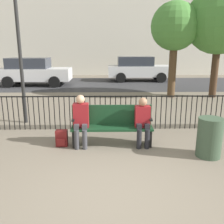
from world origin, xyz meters
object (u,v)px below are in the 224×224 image
at_px(parked_car_0, 138,68).
at_px(parked_car_1, 33,71).
at_px(seated_person_0, 81,118).
at_px(backpack, 62,138).
at_px(park_bench, 112,124).
at_px(tree_1, 175,27).
at_px(trash_bin, 209,137).
at_px(seated_person_1, 143,120).
at_px(lamp_post, 18,32).
at_px(tree_0, 220,21).

xyz_separation_m(parked_car_0, parked_car_1, (-6.47, -1.93, 0.00)).
bearing_deg(seated_person_0, parked_car_1, 111.61).
height_order(seated_person_0, backpack, seated_person_0).
bearing_deg(park_bench, parked_car_1, 115.48).
xyz_separation_m(backpack, tree_1, (3.99, 5.83, 2.86)).
bearing_deg(trash_bin, seated_person_1, 155.39).
distance_m(seated_person_1, tree_1, 6.67).
height_order(lamp_post, parked_car_1, lamp_post).
relative_size(seated_person_0, backpack, 3.15).
height_order(tree_1, parked_car_0, tree_1).
relative_size(tree_1, parked_car_1, 0.99).
height_order(seated_person_1, parked_car_1, parked_car_1).
bearing_deg(lamp_post, seated_person_1, -30.45).
relative_size(park_bench, parked_car_0, 0.44).
xyz_separation_m(park_bench, trash_bin, (2.00, -0.73, -0.08)).
xyz_separation_m(seated_person_1, parked_car_0, (1.30, 11.47, 0.21)).
relative_size(parked_car_1, trash_bin, 5.05).
relative_size(park_bench, tree_0, 0.39).
height_order(seated_person_1, tree_0, tree_0).
distance_m(backpack, parked_car_1, 10.10).
relative_size(tree_1, parked_car_0, 0.99).
bearing_deg(seated_person_1, park_bench, 169.06).
bearing_deg(trash_bin, park_bench, 159.88).
height_order(tree_1, trash_bin, tree_1).
relative_size(seated_person_0, tree_1, 0.29).
distance_m(seated_person_1, parked_car_0, 11.54).
bearing_deg(tree_0, parked_car_1, 157.90).
xyz_separation_m(seated_person_0, backpack, (-0.46, 0.01, -0.48)).
relative_size(tree_0, trash_bin, 5.76).
bearing_deg(backpack, parked_car_1, 109.22).
bearing_deg(backpack, seated_person_0, -1.72).
bearing_deg(park_bench, backpack, -174.29).
bearing_deg(lamp_post, parked_car_0, 64.37).
distance_m(seated_person_0, seated_person_1, 1.40).
relative_size(seated_person_0, tree_0, 0.25).
relative_size(park_bench, seated_person_1, 1.64).
bearing_deg(parked_car_0, park_bench, -99.96).
xyz_separation_m(park_bench, lamp_post, (-2.59, 1.79, 2.13)).
distance_m(parked_car_1, trash_bin, 12.04).
bearing_deg(parked_car_1, backpack, -70.78).
height_order(park_bench, tree_1, tree_1).
bearing_deg(tree_1, park_bench, -116.34).
bearing_deg(park_bench, parked_car_0, 80.04).
bearing_deg(seated_person_1, tree_0, 55.18).
distance_m(park_bench, tree_0, 7.90).
relative_size(park_bench, seated_person_0, 1.55).
distance_m(backpack, trash_bin, 3.23).
bearing_deg(seated_person_0, parked_car_0, 76.78).
distance_m(seated_person_0, parked_car_1, 10.25).
bearing_deg(seated_person_1, parked_car_1, 118.48).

